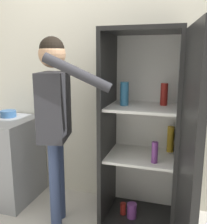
{
  "coord_description": "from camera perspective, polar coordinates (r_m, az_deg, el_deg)",
  "views": [
    {
      "loc": [
        0.73,
        -1.61,
        1.53
      ],
      "look_at": [
        0.03,
        0.65,
        1.02
      ],
      "focal_mm": 42.0,
      "sensor_mm": 36.0,
      "label": 1
    }
  ],
  "objects": [
    {
      "name": "person",
      "position": [
        2.28,
        -10.47,
        0.97
      ],
      "size": [
        0.7,
        0.5,
        1.69
      ],
      "color": "#384770",
      "rests_on": "ground_plane"
    },
    {
      "name": "bowl",
      "position": [
        3.0,
        -20.02,
        -0.36
      ],
      "size": [
        0.17,
        0.17,
        0.07
      ],
      "color": "#335B8E",
      "rests_on": "counter"
    },
    {
      "name": "wall_back",
      "position": [
        2.7,
        1.48,
        6.7
      ],
      "size": [
        7.0,
        0.06,
        2.55
      ],
      "color": "silver",
      "rests_on": "ground_plane"
    },
    {
      "name": "refrigerator",
      "position": [
        2.27,
        10.41,
        -4.97
      ],
      "size": [
        0.79,
        1.22,
        1.75
      ],
      "color": "black",
      "rests_on": "ground_plane"
    },
    {
      "name": "counter",
      "position": [
        3.07,
        -20.92,
        -9.45
      ],
      "size": [
        0.68,
        0.62,
        0.88
      ],
      "color": "gray",
      "rests_on": "ground_plane"
    }
  ]
}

